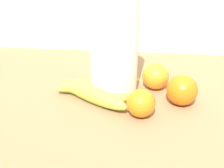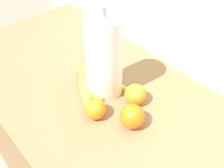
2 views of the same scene
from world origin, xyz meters
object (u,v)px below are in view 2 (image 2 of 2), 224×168
object	(u,v)px
banana_bunch	(92,82)
orange_center	(132,116)
orange_back_right	(95,109)
paper_towel_roll	(104,58)
orange_front	(135,95)

from	to	relation	value
banana_bunch	orange_center	size ratio (longest dim) A/B	2.95
orange_back_right	paper_towel_roll	xyz separation A→B (m)	(-0.07, 0.09, 0.11)
orange_front	orange_center	size ratio (longest dim) A/B	0.93
orange_front	paper_towel_roll	world-z (taller)	paper_towel_roll
banana_bunch	orange_back_right	xyz separation A→B (m)	(0.11, -0.08, 0.01)
orange_front	orange_center	distance (m)	0.09
orange_front	orange_back_right	xyz separation A→B (m)	(-0.04, -0.13, -0.00)
orange_center	paper_towel_roll	bearing A→B (deg)	168.52
banana_bunch	orange_back_right	bearing A→B (deg)	-33.79
orange_back_right	orange_center	size ratio (longest dim) A/B	0.88
orange_front	paper_towel_roll	xyz separation A→B (m)	(-0.11, -0.04, 0.10)
paper_towel_roll	banana_bunch	bearing A→B (deg)	-159.07
paper_towel_roll	orange_center	bearing A→B (deg)	-11.48
orange_back_right	paper_towel_roll	world-z (taller)	paper_towel_roll
orange_back_right	orange_front	bearing A→B (deg)	74.74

